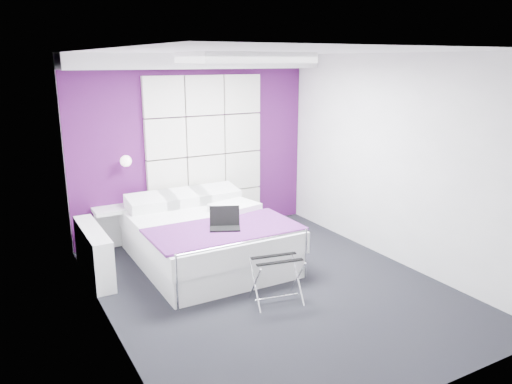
% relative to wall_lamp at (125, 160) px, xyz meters
% --- Properties ---
extents(floor, '(4.40, 4.40, 0.00)m').
position_rel_wall_lamp_xyz_m(floor, '(1.05, -2.06, -1.22)').
color(floor, black).
rests_on(floor, ground).
extents(ceiling, '(4.40, 4.40, 0.00)m').
position_rel_wall_lamp_xyz_m(ceiling, '(1.05, -2.06, 1.38)').
color(ceiling, white).
rests_on(ceiling, wall_back).
extents(wall_back, '(3.60, 0.00, 3.60)m').
position_rel_wall_lamp_xyz_m(wall_back, '(1.05, 0.14, 0.08)').
color(wall_back, silver).
rests_on(wall_back, floor).
extents(wall_left, '(0.00, 4.40, 4.40)m').
position_rel_wall_lamp_xyz_m(wall_left, '(-0.75, -2.06, 0.08)').
color(wall_left, silver).
rests_on(wall_left, floor).
extents(wall_right, '(0.00, 4.40, 4.40)m').
position_rel_wall_lamp_xyz_m(wall_right, '(2.85, -2.06, 0.08)').
color(wall_right, silver).
rests_on(wall_right, floor).
extents(accent_wall, '(3.58, 0.02, 2.58)m').
position_rel_wall_lamp_xyz_m(accent_wall, '(1.05, 0.13, 0.08)').
color(accent_wall, '#48114C').
rests_on(accent_wall, wall_back).
extents(soffit, '(3.58, 0.50, 0.20)m').
position_rel_wall_lamp_xyz_m(soffit, '(1.05, -0.11, 1.28)').
color(soffit, white).
rests_on(soffit, wall_back).
extents(headboard, '(1.80, 0.08, 2.30)m').
position_rel_wall_lamp_xyz_m(headboard, '(1.20, 0.08, -0.05)').
color(headboard, silver).
rests_on(headboard, wall_back).
extents(skylight, '(1.36, 0.86, 0.12)m').
position_rel_wall_lamp_xyz_m(skylight, '(1.05, -1.46, 1.33)').
color(skylight, white).
rests_on(skylight, ceiling).
extents(wall_lamp, '(0.15, 0.15, 0.15)m').
position_rel_wall_lamp_xyz_m(wall_lamp, '(0.00, 0.00, 0.00)').
color(wall_lamp, white).
rests_on(wall_lamp, wall_back).
extents(radiator, '(0.22, 1.20, 0.60)m').
position_rel_wall_lamp_xyz_m(radiator, '(-0.64, -0.76, -0.92)').
color(radiator, white).
rests_on(radiator, floor).
extents(bed, '(1.76, 2.13, 0.74)m').
position_rel_wall_lamp_xyz_m(bed, '(0.72, -0.98, -0.90)').
color(bed, white).
rests_on(bed, floor).
extents(nightstand, '(0.47, 0.37, 0.05)m').
position_rel_wall_lamp_xyz_m(nightstand, '(-0.24, -0.04, -0.64)').
color(nightstand, white).
rests_on(nightstand, wall_back).
extents(luggage_rack, '(0.51, 0.37, 0.50)m').
position_rel_wall_lamp_xyz_m(luggage_rack, '(0.91, -2.39, -0.97)').
color(luggage_rack, silver).
rests_on(luggage_rack, floor).
extents(laptop, '(0.35, 0.25, 0.25)m').
position_rel_wall_lamp_xyz_m(laptop, '(0.72, -1.48, -0.56)').
color(laptop, black).
rests_on(laptop, bed).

